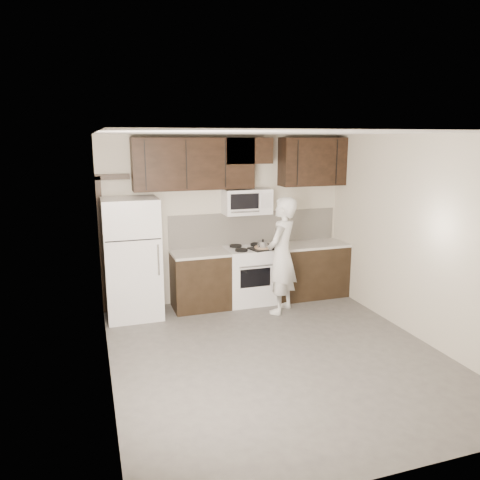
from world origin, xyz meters
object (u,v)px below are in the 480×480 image
stove (249,275)px  refrigerator (132,258)px  microwave (247,201)px  person (282,256)px

stove → refrigerator: 1.90m
stove → microwave: microwave is taller
stove → person: size_ratio=0.52×
stove → person: 0.78m
refrigerator → person: (2.18, -0.51, -0.00)m
stove → person: (0.33, -0.56, 0.43)m
refrigerator → person: size_ratio=1.01×
microwave → person: 1.07m
microwave → refrigerator: size_ratio=0.42×
refrigerator → person: refrigerator is taller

